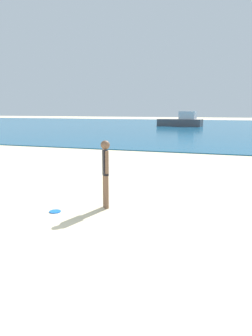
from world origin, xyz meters
TOP-DOWN VIEW (x-y plane):
  - ground at (0.00, 0.00)m, footprint 200.00×200.00m
  - water at (0.00, 44.37)m, footprint 160.00×60.00m
  - person_standing at (0.01, 3.20)m, footprint 0.27×0.34m
  - frisbee at (-1.03, 2.45)m, footprint 0.28×0.28m
  - boat_far at (-4.81, 43.31)m, footprint 6.58×2.77m

SIDE VIEW (x-z plane):
  - ground at x=0.00m, z-range 0.00..0.00m
  - frisbee at x=-1.03m, z-range 0.00..0.03m
  - water at x=0.00m, z-range 0.00..0.06m
  - boat_far at x=-4.81m, z-range -0.27..1.90m
  - person_standing at x=0.01m, z-range 0.12..1.86m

